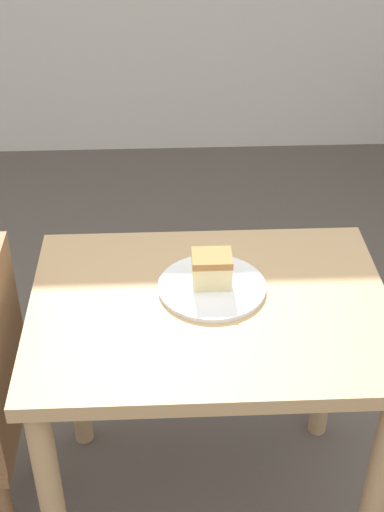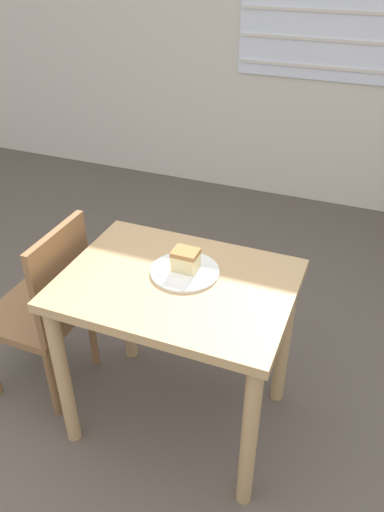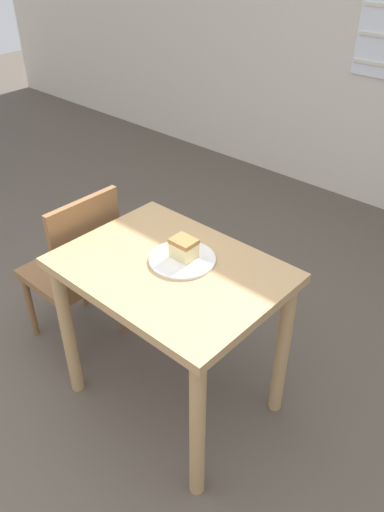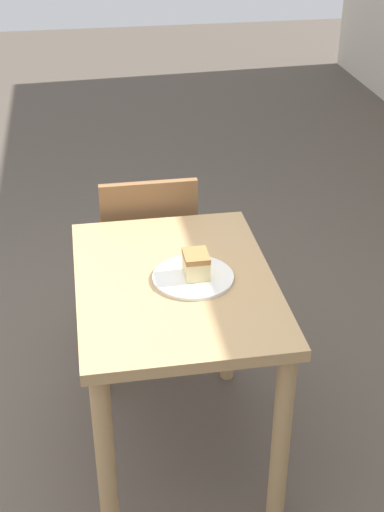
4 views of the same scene
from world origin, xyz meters
name	(u,v)px [view 4 (image 4 of 4)]	position (x,y,z in m)	size (l,w,h in m)	color
ground_plane	(33,453)	(0.00, 0.00, 0.00)	(14.00, 14.00, 0.00)	brown
dining_table_near	(175,314)	(0.07, 0.55, 0.64)	(0.89, 0.66, 0.78)	tan
chair_near_window	(148,260)	(-0.56, 0.52, 0.48)	(0.40, 0.40, 0.90)	brown
plate	(193,277)	(0.08, 0.61, 0.79)	(0.27, 0.27, 0.01)	white
cake_slice	(196,264)	(0.08, 0.62, 0.83)	(0.10, 0.08, 0.08)	beige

